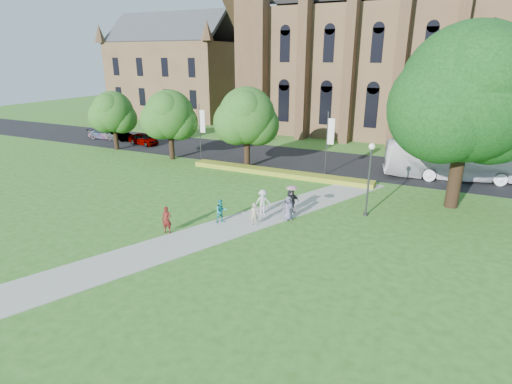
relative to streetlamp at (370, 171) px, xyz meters
The scene contains 25 objects.
ground 10.46m from the streetlamp, 139.09° to the right, with size 160.00×160.00×0.00m, color #32631D.
road 15.79m from the streetlamp, 119.05° to the left, with size 160.00×10.00×0.02m, color black.
footpath 9.86m from the streetlamp, 143.75° to the right, with size 3.20×30.00×0.04m, color #B2B2A8.
flower_hedge 12.02m from the streetlamp, 144.81° to the left, with size 18.00×1.40×0.45m, color gold.
cathedral 34.70m from the streetlamp, 85.70° to the left, with size 52.60×18.25×28.00m.
building_west 54.93m from the streetlamp, 139.46° to the left, with size 22.00×14.00×18.30m.
streetlamp is the anchor object (origin of this frame).
large_tree 8.73m from the streetlamp, 39.29° to the left, with size 9.60×9.60×13.20m.
street_tree_0 23.77m from the streetlamp, 161.57° to the left, with size 5.20×5.20×7.50m.
street_tree_1 15.81m from the streetlamp, 149.35° to the left, with size 5.60×5.60×8.05m.
street_tree_2 32.65m from the streetlamp, 164.90° to the left, with size 4.80×4.80×6.95m.
banner_pole_0 10.23m from the streetlamp, 121.76° to the left, with size 0.70×0.10×6.00m.
banner_pole_1 21.25m from the streetlamp, 155.83° to the left, with size 0.70×0.10×6.00m.
tour_coach 13.79m from the streetlamp, 65.18° to the left, with size 2.99×12.77×3.56m, color white.
car_0 32.65m from the streetlamp, 158.47° to the left, with size 1.73×4.30×1.47m, color gray.
car_1 37.56m from the streetlamp, 159.70° to the left, with size 1.47×4.22×1.39m, color gray.
car_2 39.87m from the streetlamp, 161.36° to the left, with size 1.84×4.53×1.31m, color gray.
pedestrian_0 14.10m from the streetlamp, 142.05° to the right, with size 0.64×0.42×1.75m, color #5D1915.
pedestrian_1 10.61m from the streetlamp, 146.88° to the right, with size 0.80×0.62×1.64m, color teal.
pedestrian_2 7.74m from the streetlamp, 155.79° to the right, with size 1.18×0.68×1.83m, color #B8B8B8.
pedestrian_3 5.81m from the streetlamp, 159.39° to the right, with size 0.99×0.41×1.69m, color black.
pedestrian_4 6.19m from the streetlamp, 145.63° to the right, with size 0.82×0.54×1.69m, color slate.
pedestrian_5 5.96m from the streetlamp, 162.64° to the right, with size 1.46×0.46×1.57m, color #222429.
pedestrian_6 8.55m from the streetlamp, 141.49° to the right, with size 0.57×0.37×1.56m, color #A19C86.
parasol 5.63m from the streetlamp, 145.43° to the right, with size 0.78×0.78×0.69m, color beige.
Camera 1 is at (11.76, -20.84, 10.86)m, focal length 28.00 mm.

